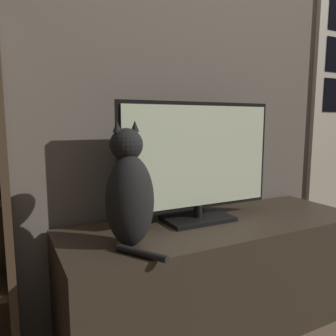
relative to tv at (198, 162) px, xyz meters
The scene contains 4 objects.
wall_back 0.52m from the tv, 72.47° to the left, with size 4.80×0.05×2.60m.
tv_stand 0.58m from the tv, 46.76° to the right, with size 1.55×0.53×0.54m.
tv is the anchor object (origin of this frame).
cat 0.46m from the tv, 159.59° to the right, with size 0.20×0.33×0.50m.
Camera 1 is at (-0.93, -0.37, 1.04)m, focal length 35.00 mm.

